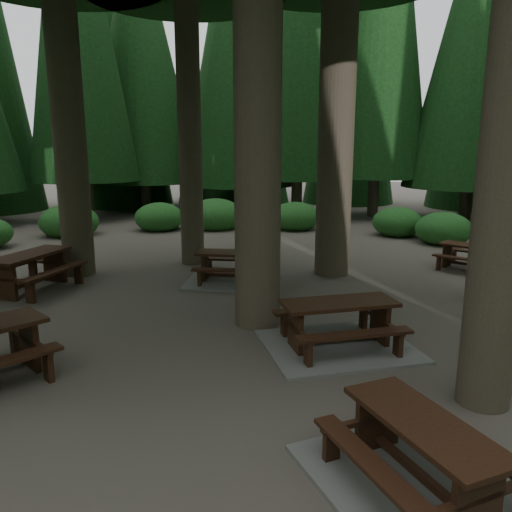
# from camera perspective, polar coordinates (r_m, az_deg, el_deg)

# --- Properties ---
(ground) EXTENTS (80.00, 80.00, 0.00)m
(ground) POSITION_cam_1_polar(r_m,az_deg,el_deg) (9.46, -4.81, -7.90)
(ground) COLOR #534A43
(ground) RESTS_ON ground
(picnic_table_a) EXTENTS (2.90, 2.64, 0.81)m
(picnic_table_a) POSITION_cam_1_polar(r_m,az_deg,el_deg) (8.45, 9.40, -8.55)
(picnic_table_a) COLOR gray
(picnic_table_a) RESTS_ON ground
(picnic_table_b) EXTENTS (2.02, 2.32, 0.88)m
(picnic_table_b) POSITION_cam_1_polar(r_m,az_deg,el_deg) (12.63, -24.38, -1.04)
(picnic_table_b) COLOR black
(picnic_table_b) RESTS_ON ground
(picnic_table_c) EXTENTS (2.29, 1.91, 0.76)m
(picnic_table_c) POSITION_cam_1_polar(r_m,az_deg,el_deg) (12.28, -2.64, -1.83)
(picnic_table_c) COLOR gray
(picnic_table_c) RESTS_ON ground
(picnic_table_d) EXTENTS (2.06, 1.99, 0.69)m
(picnic_table_d) POSITION_cam_1_polar(r_m,az_deg,el_deg) (14.58, 23.36, 0.25)
(picnic_table_d) COLOR black
(picnic_table_d) RESTS_ON ground
(picnic_table_f) EXTENTS (2.65, 2.80, 0.75)m
(picnic_table_f) POSITION_cam_1_polar(r_m,az_deg,el_deg) (5.47, 18.24, -21.92)
(picnic_table_f) COLOR gray
(picnic_table_f) RESTS_ON ground
(shrub_ring) EXTENTS (23.86, 24.64, 1.49)m
(shrub_ring) POSITION_cam_1_polar(r_m,az_deg,el_deg) (9.95, -0.08, -4.40)
(shrub_ring) COLOR #225D20
(shrub_ring) RESTS_ON ground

